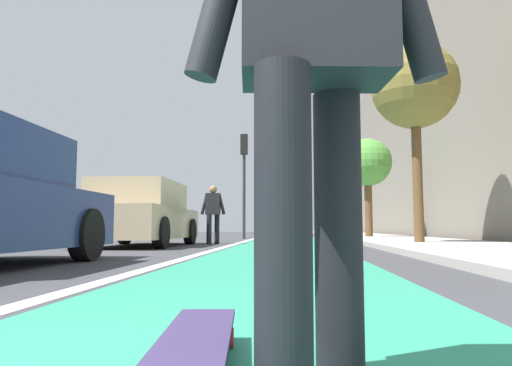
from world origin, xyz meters
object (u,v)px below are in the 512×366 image
(skateboard, at_px, (196,341))
(street_tree_mid, at_px, (415,87))
(skater_person, at_px, (314,39))
(traffic_light, at_px, (244,166))
(street_tree_far, at_px, (368,164))
(parked_car_mid, at_px, (140,215))
(pedestrian_distant, at_px, (213,210))

(skateboard, height_order, street_tree_mid, street_tree_mid)
(skateboard, xyz_separation_m, skater_person, (-0.15, -0.35, 0.84))
(skater_person, height_order, traffic_light, traffic_light)
(street_tree_far, bearing_deg, traffic_light, 87.06)
(parked_car_mid, height_order, traffic_light, traffic_light)
(street_tree_far, xyz_separation_m, pedestrian_distant, (-5.95, 4.97, -1.99))
(traffic_light, height_order, street_tree_mid, street_tree_mid)
(skater_person, bearing_deg, traffic_light, 6.37)
(parked_car_mid, bearing_deg, skateboard, -161.20)
(traffic_light, bearing_deg, pedestrian_distant, 178.19)
(skater_person, height_order, parked_car_mid, skater_person)
(skater_person, distance_m, street_tree_far, 17.56)
(skateboard, xyz_separation_m, parked_car_mid, (9.53, 3.24, 0.62))
(skateboard, height_order, street_tree_far, street_tree_far)
(parked_car_mid, bearing_deg, street_tree_far, -40.38)
(street_tree_mid, height_order, street_tree_far, street_tree_mid)
(traffic_light, distance_m, street_tree_mid, 8.92)
(street_tree_mid, relative_size, street_tree_far, 1.24)
(parked_car_mid, xyz_separation_m, pedestrian_distant, (1.59, -1.44, 0.16))
(skateboard, bearing_deg, skater_person, -113.40)
(skateboard, height_order, skater_person, skater_person)
(street_tree_mid, distance_m, street_tree_far, 7.28)
(skateboard, height_order, traffic_light, traffic_light)
(parked_car_mid, relative_size, street_tree_mid, 0.93)
(street_tree_mid, relative_size, pedestrian_distant, 3.09)
(parked_car_mid, relative_size, street_tree_far, 1.15)
(parked_car_mid, distance_m, street_tree_mid, 7.09)
(skateboard, bearing_deg, pedestrian_distant, 9.20)
(parked_car_mid, relative_size, traffic_light, 1.07)
(street_tree_mid, xyz_separation_m, pedestrian_distant, (1.28, 4.97, -2.83))
(skater_person, relative_size, parked_car_mid, 0.37)
(traffic_light, distance_m, street_tree_far, 4.78)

